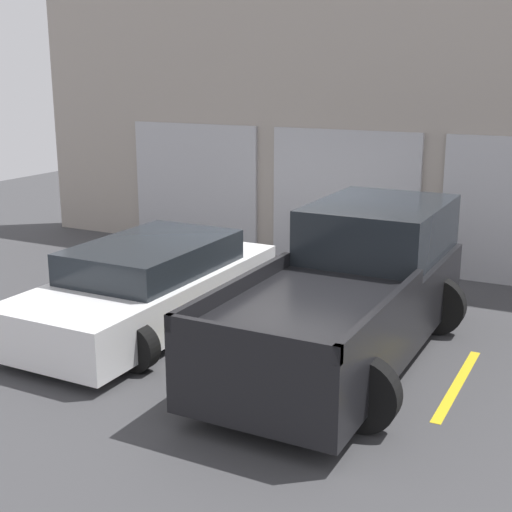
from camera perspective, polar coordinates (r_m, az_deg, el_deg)
The scene contains 7 objects.
ground_plane at distance 11.11m, azimuth 2.41°, elevation -4.31°, with size 28.00×28.00×0.00m, color #3D3D3F.
shophouse_building at distance 13.60m, azimuth 8.46°, elevation 10.07°, with size 14.51×0.68×5.21m.
pickup_truck at distance 9.27m, azimuth 7.66°, elevation -2.81°, with size 2.44×5.09×1.84m.
sedan_white at distance 10.43m, azimuth -8.45°, elevation -2.37°, with size 2.21×4.58×1.23m.
parking_stripe_far_left at distance 11.48m, azimuth -14.45°, elevation -4.13°, with size 0.12×2.20×0.01m, color gold.
parking_stripe_left at distance 9.84m, azimuth -1.35°, elevation -6.84°, with size 0.12×2.20×0.01m, color gold.
parking_stripe_centre at distance 8.92m, azimuth 15.83°, elevation -9.81°, with size 0.12×2.20×0.01m, color gold.
Camera 1 is at (4.41, -9.53, 3.63)m, focal length 50.00 mm.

